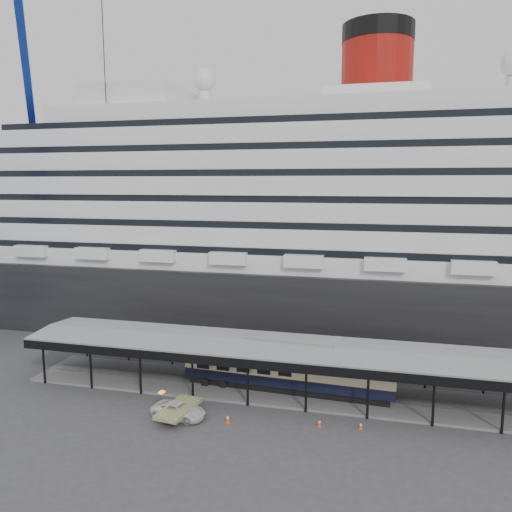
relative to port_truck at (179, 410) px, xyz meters
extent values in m
plane|color=#37373A|center=(8.52, 3.13, -0.72)|extent=(200.00, 200.00, 0.00)
cube|color=black|center=(8.52, 35.13, 4.28)|extent=(130.00, 30.00, 10.00)
cylinder|color=maroon|center=(16.52, 35.13, 36.68)|extent=(10.00, 10.00, 9.00)
cylinder|color=black|center=(16.52, 35.13, 41.93)|extent=(10.10, 10.10, 2.50)
sphere|color=silver|center=(-9.48, 35.13, 36.98)|extent=(3.60, 3.60, 3.60)
cube|color=slate|center=(8.52, 8.13, -0.60)|extent=(56.00, 8.00, 0.24)
cube|color=slate|center=(8.52, 7.41, -0.44)|extent=(54.00, 0.08, 0.10)
cube|color=slate|center=(8.52, 8.85, -0.44)|extent=(54.00, 0.08, 0.10)
cube|color=black|center=(8.52, 3.63, 3.73)|extent=(56.00, 0.18, 0.90)
cube|color=black|center=(8.52, 12.63, 3.73)|extent=(56.00, 0.18, 0.90)
cube|color=slate|center=(8.52, 8.13, 4.46)|extent=(56.00, 9.00, 0.24)
cube|color=blue|center=(-29.09, 19.00, 38.49)|extent=(12.92, 17.86, 16.80)
cylinder|color=black|center=(-20.70, 24.88, 22.89)|extent=(0.12, 0.12, 47.21)
imported|color=silver|center=(0.00, 0.00, 0.00)|extent=(5.42, 3.01, 1.43)
cube|color=black|center=(8.84, 8.13, -0.13)|extent=(21.19, 3.52, 0.70)
cube|color=black|center=(8.84, 8.13, 0.78)|extent=(22.21, 3.97, 1.10)
cube|color=beige|center=(8.84, 8.13, 1.98)|extent=(22.21, 4.01, 1.31)
cube|color=black|center=(8.84, 8.13, 2.84)|extent=(22.21, 3.97, 0.40)
cube|color=#DB4E0C|center=(4.76, 0.15, -0.70)|extent=(0.55, 0.55, 0.03)
cone|color=#DB4E0C|center=(4.76, 0.15, -0.30)|extent=(0.46, 0.46, 0.78)
cylinder|color=white|center=(4.76, 0.15, -0.23)|extent=(0.25, 0.25, 0.15)
cube|color=#F34A0D|center=(13.04, 1.44, -0.70)|extent=(0.47, 0.47, 0.03)
cone|color=#F34A0D|center=(13.04, 1.44, -0.35)|extent=(0.40, 0.40, 0.69)
cylinder|color=white|center=(13.04, 1.44, -0.28)|extent=(0.22, 0.22, 0.14)
cube|color=#D7530B|center=(16.68, 1.88, -0.70)|extent=(0.46, 0.46, 0.03)
cone|color=#D7530B|center=(16.68, 1.88, -0.37)|extent=(0.39, 0.39, 0.66)
cylinder|color=white|center=(16.68, 1.88, -0.31)|extent=(0.21, 0.21, 0.13)
camera|label=1|loc=(17.69, -41.05, 21.15)|focal=35.00mm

